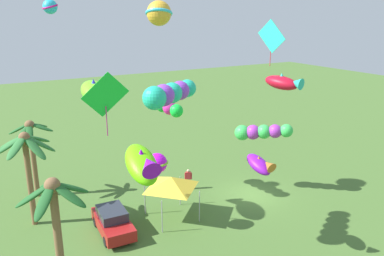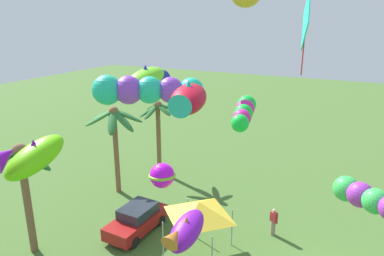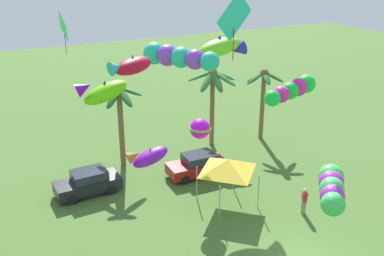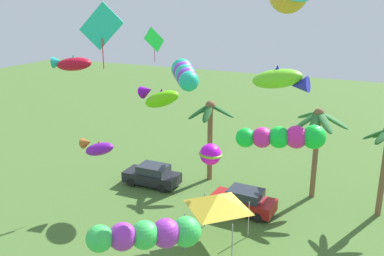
{
  "view_description": "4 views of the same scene",
  "coord_description": "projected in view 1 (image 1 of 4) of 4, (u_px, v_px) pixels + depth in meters",
  "views": [
    {
      "loc": [
        -20.32,
        16.61,
        12.7
      ],
      "look_at": [
        -1.76,
        6.05,
        6.41
      ],
      "focal_mm": 36.46,
      "sensor_mm": 36.0,
      "label": 1
    },
    {
      "loc": [
        -14.16,
        -0.12,
        11.44
      ],
      "look_at": [
        -0.26,
        6.84,
        6.67
      ],
      "focal_mm": 33.4,
      "sensor_mm": 36.0,
      "label": 2
    },
    {
      "loc": [
        -12.32,
        -12.09,
        13.58
      ],
      "look_at": [
        -2.3,
        6.69,
        5.13
      ],
      "focal_mm": 40.68,
      "sensor_mm": 36.0,
      "label": 3
    },
    {
      "loc": [
        7.22,
        -12.02,
        12.48
      ],
      "look_at": [
        -1.66,
        6.84,
        6.15
      ],
      "focal_mm": 39.63,
      "sensor_mm": 36.0,
      "label": 4
    }
  ],
  "objects": [
    {
      "name": "kite_fish_0",
      "position": [
        260.0,
        164.0,
        20.05
      ],
      "size": [
        2.05,
        0.89,
        1.13
      ],
      "color": "purple"
    },
    {
      "name": "kite_tube_1",
      "position": [
        161.0,
        104.0,
        26.66
      ],
      "size": [
        3.83,
        1.58,
        1.22
      ],
      "color": "#13D837"
    },
    {
      "name": "palm_tree_1",
      "position": [
        26.0,
        152.0,
        23.2
      ],
      "size": [
        3.6,
        3.65,
        6.04
      ],
      "color": "brown",
      "rests_on": "ground"
    },
    {
      "name": "kite_diamond_3",
      "position": [
        271.0,
        37.0,
        21.72
      ],
      "size": [
        1.81,
        0.48,
        2.59
      ],
      "color": "#24CEB1"
    },
    {
      "name": "kite_diamond_10",
      "position": [
        105.0,
        96.0,
        13.66
      ],
      "size": [
        0.63,
        1.59,
        2.34
      ],
      "color": "green"
    },
    {
      "name": "spectator_0",
      "position": [
        188.0,
        179.0,
        29.12
      ],
      "size": [
        0.38,
        0.5,
        1.59
      ],
      "color": "gray",
      "rests_on": "ground"
    },
    {
      "name": "kite_fish_2",
      "position": [
        283.0,
        83.0,
        18.43
      ],
      "size": [
        2.09,
        1.33,
        0.85
      ],
      "color": "red"
    },
    {
      "name": "ground_plane",
      "position": [
        252.0,
        195.0,
        28.41
      ],
      "size": [
        120.0,
        120.0,
        0.0
      ],
      "primitive_type": "plane",
      "color": "#476B2D"
    },
    {
      "name": "palm_tree_0",
      "position": [
        55.0,
        209.0,
        17.34
      ],
      "size": [
        3.17,
        3.38,
        5.84
      ],
      "color": "brown",
      "rests_on": "ground"
    },
    {
      "name": "palm_tree_2",
      "position": [
        31.0,
        140.0,
        27.09
      ],
      "size": [
        2.97,
        3.0,
        5.67
      ],
      "color": "brown",
      "rests_on": "ground"
    },
    {
      "name": "kite_ball_4",
      "position": [
        159.0,
        13.0,
        24.75
      ],
      "size": [
        2.35,
        2.35,
        1.58
      ],
      "color": "gold"
    },
    {
      "name": "festival_tent",
      "position": [
        171.0,
        182.0,
        24.55
      ],
      "size": [
        2.86,
        2.86,
        2.85
      ],
      "color": "#9E9EA3",
      "rests_on": "ground"
    },
    {
      "name": "kite_fish_7",
      "position": [
        94.0,
        92.0,
        22.6
      ],
      "size": [
        3.35,
        1.6,
        1.53
      ],
      "color": "#6DDC23"
    },
    {
      "name": "kite_tube_6",
      "position": [
        170.0,
        93.0,
        20.11
      ],
      "size": [
        2.86,
        3.89,
        1.18
      ],
      "color": "#1FC298"
    },
    {
      "name": "parked_car_0",
      "position": [
        113.0,
        221.0,
        23.33
      ],
      "size": [
        3.98,
        1.89,
        1.51
      ],
      "color": "#A51919",
      "rests_on": "ground"
    },
    {
      "name": "kite_fish_11",
      "position": [
        142.0,
        164.0,
        16.62
      ],
      "size": [
        3.18,
        1.61,
        1.82
      ],
      "color": "#66DD0E"
    },
    {
      "name": "kite_ball_8",
      "position": [
        50.0,
        7.0,
        24.3
      ],
      "size": [
        1.07,
        1.06,
        0.9
      ],
      "color": "#29B7DB"
    },
    {
      "name": "kite_ball_9",
      "position": [
        157.0,
        163.0,
        22.46
      ],
      "size": [
        1.84,
        1.83,
        1.18
      ],
      "color": "#D010F0"
    },
    {
      "name": "kite_tube_5",
      "position": [
        261.0,
        132.0,
        27.74
      ],
      "size": [
        3.17,
        3.24,
        1.4
      ],
      "color": "#38CD52"
    }
  ]
}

